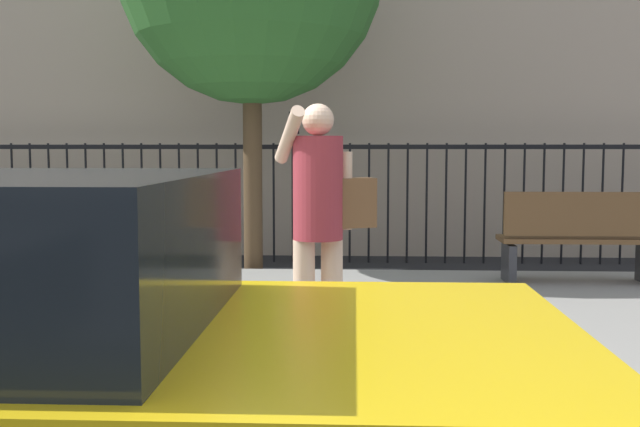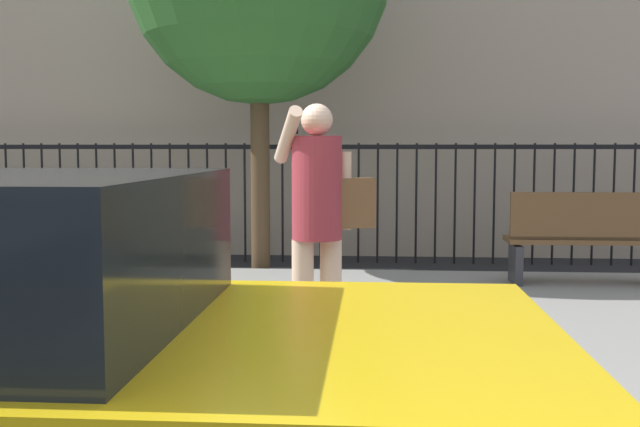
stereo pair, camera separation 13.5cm
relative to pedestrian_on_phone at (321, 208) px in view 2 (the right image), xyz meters
The scene contains 5 objects.
ground_plane 1.81m from the pedestrian_on_phone, 134.51° to the right, with size 60.00×60.00×0.00m, color black.
sidewalk 1.88m from the pedestrian_on_phone, 129.71° to the left, with size 28.00×4.40×0.15m, color gray.
iron_fence 4.99m from the pedestrian_on_phone, 101.44° to the left, with size 12.03×0.04×1.60m.
pedestrian_on_phone is the anchor object (origin of this frame).
street_bench 3.65m from the pedestrian_on_phone, 45.86° to the left, with size 1.60×0.45×0.95m.
Camera 2 is at (1.35, -4.03, 1.54)m, focal length 41.87 mm.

